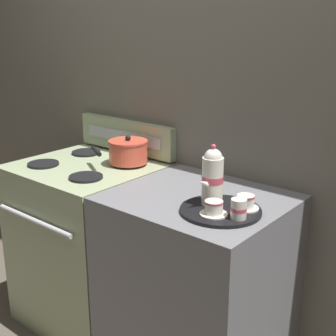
{
  "coord_description": "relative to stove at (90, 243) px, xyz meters",
  "views": [
    {
      "loc": [
        1.42,
        -1.49,
        1.59
      ],
      "look_at": [
        0.15,
        0.03,
        0.97
      ],
      "focal_mm": 50.0,
      "sensor_mm": 36.0,
      "label": 1
    }
  ],
  "objects": [
    {
      "name": "wall_back",
      "position": [
        0.37,
        0.34,
        0.65
      ],
      "size": [
        6.0,
        0.05,
        2.2
      ],
      "color": "#666056",
      "rests_on": "ground"
    },
    {
      "name": "stove",
      "position": [
        0.0,
        0.0,
        0.0
      ],
      "size": [
        0.69,
        0.66,
        0.9
      ],
      "color": "#9EAD84",
      "rests_on": "ground"
    },
    {
      "name": "control_panel",
      "position": [
        -0.0,
        0.29,
        0.54
      ],
      "size": [
        0.67,
        0.05,
        0.17
      ],
      "color": "#9EAD84",
      "rests_on": "stove"
    },
    {
      "name": "side_counter",
      "position": [
        0.71,
        0.0,
        -0.0
      ],
      "size": [
        0.72,
        0.63,
        0.89
      ],
      "color": "slate",
      "rests_on": "ground"
    },
    {
      "name": "saucepan",
      "position": [
        0.16,
        0.14,
        0.51
      ],
      "size": [
        0.25,
        0.29,
        0.14
      ],
      "color": "#D14C38",
      "rests_on": "stove"
    },
    {
      "name": "serving_tray",
      "position": [
        0.88,
        -0.08,
        0.45
      ],
      "size": [
        0.32,
        0.32,
        0.01
      ],
      "color": "black",
      "rests_on": "side_counter"
    },
    {
      "name": "teapot",
      "position": [
        0.82,
        -0.06,
        0.57
      ],
      "size": [
        0.08,
        0.14,
        0.24
      ],
      "color": "white",
      "rests_on": "serving_tray"
    },
    {
      "name": "teacup_left",
      "position": [
        0.89,
        -0.15,
        0.48
      ],
      "size": [
        0.11,
        0.11,
        0.06
      ],
      "color": "white",
      "rests_on": "serving_tray"
    },
    {
      "name": "teacup_right",
      "position": [
        0.95,
        -0.02,
        0.48
      ],
      "size": [
        0.11,
        0.11,
        0.06
      ],
      "color": "white",
      "rests_on": "serving_tray"
    },
    {
      "name": "creamer_jug",
      "position": [
        0.98,
        -0.12,
        0.49
      ],
      "size": [
        0.06,
        0.06,
        0.07
      ],
      "color": "white",
      "rests_on": "serving_tray"
    }
  ]
}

